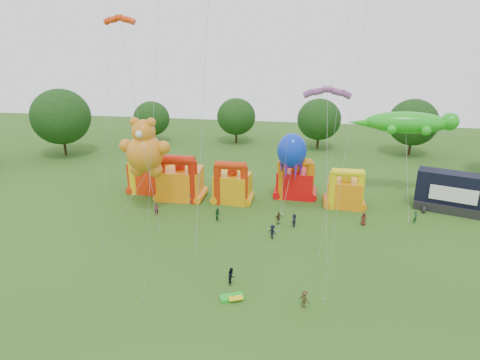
% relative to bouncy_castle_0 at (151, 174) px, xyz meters
% --- Properties ---
extents(ground, '(160.00, 160.00, 0.00)m').
position_rel_bouncy_castle_0_xyz_m(ground, '(15.38, -28.20, -2.56)').
color(ground, '#2B5016').
rests_on(ground, ground).
extents(tree_ring, '(123.80, 125.90, 12.07)m').
position_rel_bouncy_castle_0_xyz_m(tree_ring, '(14.20, -27.58, 3.69)').
color(tree_ring, '#352314').
rests_on(tree_ring, ground).
extents(bouncy_castle_0, '(5.78, 4.85, 6.77)m').
position_rel_bouncy_castle_0_xyz_m(bouncy_castle_0, '(0.00, 0.00, 0.00)').
color(bouncy_castle_0, red).
rests_on(bouncy_castle_0, ground).
extents(bouncy_castle_1, '(5.81, 4.74, 6.47)m').
position_rel_bouncy_castle_0_xyz_m(bouncy_castle_1, '(4.86, -1.88, -0.12)').
color(bouncy_castle_1, orange).
rests_on(bouncy_castle_1, ground).
extents(bouncy_castle_2, '(4.94, 4.18, 5.89)m').
position_rel_bouncy_castle_0_xyz_m(bouncy_castle_2, '(12.01, -1.92, -0.31)').
color(bouncy_castle_2, orange).
rests_on(bouncy_castle_2, ground).
extents(bouncy_castle_3, '(5.09, 4.17, 5.84)m').
position_rel_bouncy_castle_0_xyz_m(bouncy_castle_3, '(20.21, 1.31, -0.34)').
color(bouncy_castle_3, red).
rests_on(bouncy_castle_3, ground).
extents(bouncy_castle_4, '(4.77, 3.99, 5.46)m').
position_rel_bouncy_castle_0_xyz_m(bouncy_castle_4, '(26.70, -1.09, -0.47)').
color(bouncy_castle_4, orange).
rests_on(bouncy_castle_4, ground).
extents(stage_trailer, '(8.38, 5.28, 5.08)m').
position_rel_bouncy_castle_0_xyz_m(stage_trailer, '(39.53, -0.31, -0.12)').
color(stage_trailer, black).
rests_on(stage_trailer, ground).
extents(teddy_bear_kite, '(6.37, 5.54, 12.12)m').
position_rel_bouncy_castle_0_xyz_m(teddy_bear_kite, '(1.83, -7.28, 3.96)').
color(teddy_bear_kite, orange).
rests_on(teddy_bear_kite, ground).
extents(gecko_kite, '(14.13, 12.01, 11.71)m').
position_rel_bouncy_castle_0_xyz_m(gecko_kite, '(34.35, 3.42, 6.05)').
color(gecko_kite, green).
rests_on(gecko_kite, ground).
extents(octopus_kite, '(3.83, 7.29, 9.34)m').
position_rel_bouncy_castle_0_xyz_m(octopus_kite, '(19.53, -0.82, 3.05)').
color(octopus_kite, '#0D30CA').
rests_on(octopus_kite, ground).
extents(parafoil_kites, '(27.73, 14.45, 29.56)m').
position_rel_bouncy_castle_0_xyz_m(parafoil_kites, '(5.72, -9.24, 8.93)').
color(parafoil_kites, red).
rests_on(parafoil_kites, ground).
extents(diamond_kites, '(25.88, 21.34, 38.54)m').
position_rel_bouncy_castle_0_xyz_m(diamond_kites, '(15.62, -14.27, 13.81)').
color(diamond_kites, red).
rests_on(diamond_kites, ground).
extents(folded_kite_bundle, '(2.23, 1.74, 0.31)m').
position_rel_bouncy_castle_0_xyz_m(folded_kite_bundle, '(15.98, -23.51, -2.43)').
color(folded_kite_bundle, green).
rests_on(folded_kite_bundle, ground).
extents(spectator_0, '(1.02, 0.74, 1.94)m').
position_rel_bouncy_castle_0_xyz_m(spectator_0, '(6.73, -3.48, -1.59)').
color(spectator_0, '#2B2945').
rests_on(spectator_0, ground).
extents(spectator_1, '(0.70, 0.65, 1.61)m').
position_rel_bouncy_castle_0_xyz_m(spectator_1, '(3.58, -7.88, -1.76)').
color(spectator_1, '#4E1622').
rests_on(spectator_1, ground).
extents(spectator_2, '(0.93, 0.95, 1.54)m').
position_rel_bouncy_castle_0_xyz_m(spectator_2, '(11.36, -8.06, -1.79)').
color(spectator_2, '#1B431F').
rests_on(spectator_2, ground).
extents(spectator_3, '(1.19, 1.02, 1.59)m').
position_rel_bouncy_castle_0_xyz_m(spectator_3, '(18.31, -11.76, -1.77)').
color(spectator_3, black).
rests_on(spectator_3, ground).
extents(spectator_4, '(1.01, 0.74, 1.59)m').
position_rel_bouncy_castle_0_xyz_m(spectator_4, '(18.70, -8.06, -1.77)').
color(spectator_4, '#43331B').
rests_on(spectator_4, ground).
extents(spectator_5, '(0.55, 1.48, 1.57)m').
position_rel_bouncy_castle_0_xyz_m(spectator_5, '(20.51, -8.30, -1.78)').
color(spectator_5, '#27233B').
rests_on(spectator_5, ground).
extents(spectator_6, '(0.78, 0.54, 1.53)m').
position_rel_bouncy_castle_0_xyz_m(spectator_6, '(28.55, -6.58, -1.80)').
color(spectator_6, '#531E17').
rests_on(spectator_6, ground).
extents(spectator_7, '(0.65, 0.67, 1.55)m').
position_rel_bouncy_castle_0_xyz_m(spectator_7, '(34.66, -5.10, -1.79)').
color(spectator_7, '#1C4623').
rests_on(spectator_7, ground).
extents(spectator_8, '(0.61, 0.78, 1.59)m').
position_rel_bouncy_castle_0_xyz_m(spectator_8, '(15.49, -21.22, -1.77)').
color(spectator_8, black).
rests_on(spectator_8, ground).
extents(spectator_9, '(1.17, 1.04, 1.58)m').
position_rel_bouncy_castle_0_xyz_m(spectator_9, '(22.06, -23.70, -1.78)').
color(spectator_9, '#3D3418').
rests_on(spectator_9, ground).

